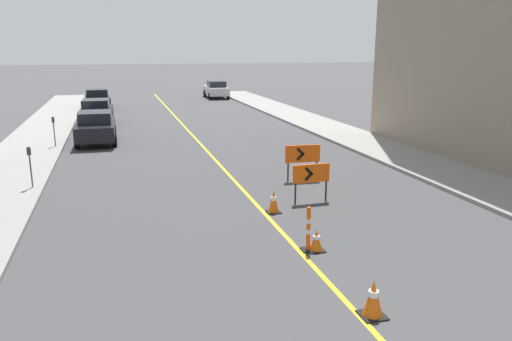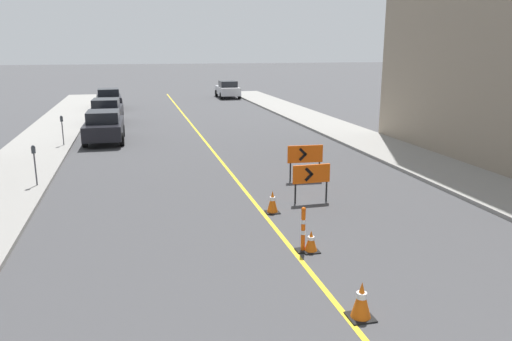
{
  "view_description": "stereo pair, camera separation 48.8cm",
  "coord_description": "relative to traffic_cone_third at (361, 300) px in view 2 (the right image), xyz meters",
  "views": [
    {
      "loc": [
        -3.97,
        2.93,
        4.69
      ],
      "look_at": [
        0.07,
        17.22,
        1.0
      ],
      "focal_mm": 35.0,
      "sensor_mm": 36.0,
      "label": 1
    },
    {
      "loc": [
        -3.49,
        2.8,
        4.69
      ],
      "look_at": [
        0.07,
        17.22,
        1.0
      ],
      "focal_mm": 35.0,
      "sensor_mm": 36.0,
      "label": 2
    }
  ],
  "objects": [
    {
      "name": "lane_stripe",
      "position": [
        -0.23,
        17.37,
        -0.34
      ],
      "size": [
        0.12,
        54.94,
        0.01
      ],
      "color": "gold",
      "rests_on": "ground_plane"
    },
    {
      "name": "sidewalk_left",
      "position": [
        -8.2,
        17.37,
        -0.28
      ],
      "size": [
        3.04,
        54.94,
        0.13
      ],
      "color": "gray",
      "rests_on": "ground_plane"
    },
    {
      "name": "sidewalk_right",
      "position": [
        7.74,
        17.37,
        -0.28
      ],
      "size": [
        3.04,
        54.94,
        0.13
      ],
      "color": "gray",
      "rests_on": "ground_plane"
    },
    {
      "name": "traffic_cone_third",
      "position": [
        0.0,
        0.0,
        0.0
      ],
      "size": [
        0.45,
        0.45,
        0.69
      ],
      "color": "black",
      "rests_on": "ground_plane"
    },
    {
      "name": "traffic_cone_fourth",
      "position": [
        0.16,
        3.02,
        -0.09
      ],
      "size": [
        0.38,
        0.38,
        0.52
      ],
      "color": "black",
      "rests_on": "ground_plane"
    },
    {
      "name": "traffic_cone_fifth",
      "position": [
        0.05,
        5.97,
        -0.01
      ],
      "size": [
        0.39,
        0.39,
        0.67
      ],
      "color": "black",
      "rests_on": "ground_plane"
    },
    {
      "name": "delineator_post_rear",
      "position": [
        -0.02,
        3.08,
        0.12
      ],
      "size": [
        0.32,
        0.32,
        1.09
      ],
      "color": "black",
      "rests_on": "ground_plane"
    },
    {
      "name": "arrow_barricade_primary",
      "position": [
        1.48,
        6.66,
        0.51
      ],
      "size": [
        1.2,
        0.1,
        1.19
      ],
      "rotation": [
        0.0,
        0.0,
        0.02
      ],
      "color": "#EF560C",
      "rests_on": "ground_plane"
    },
    {
      "name": "arrow_barricade_secondary",
      "position": [
        2.16,
        9.17,
        0.58
      ],
      "size": [
        1.29,
        0.14,
        1.29
      ],
      "rotation": [
        0.0,
        0.0,
        -0.06
      ],
      "color": "#EF560C",
      "rests_on": "ground_plane"
    },
    {
      "name": "parked_car_curb_near",
      "position": [
        -5.18,
        18.77,
        0.46
      ],
      "size": [
        1.94,
        4.34,
        1.59
      ],
      "rotation": [
        0.0,
        0.0,
        -0.02
      ],
      "color": "black",
      "rests_on": "ground_plane"
    },
    {
      "name": "parked_car_curb_mid",
      "position": [
        -5.32,
        24.92,
        0.46
      ],
      "size": [
        1.99,
        4.38,
        1.59
      ],
      "rotation": [
        0.0,
        0.0,
        -0.05
      ],
      "color": "black",
      "rests_on": "ground_plane"
    },
    {
      "name": "parked_car_curb_far",
      "position": [
        -5.47,
        32.95,
        0.46
      ],
      "size": [
        2.02,
        4.39,
        1.59
      ],
      "rotation": [
        0.0,
        0.0,
        0.05
      ],
      "color": "black",
      "rests_on": "ground_plane"
    },
    {
      "name": "parked_car_opposite_side",
      "position": [
        5.09,
        39.49,
        0.46
      ],
      "size": [
        1.94,
        4.33,
        1.59
      ],
      "rotation": [
        0.0,
        0.0,
        -0.02
      ],
      "color": "#B7B7BC",
      "rests_on": "ground_plane"
    },
    {
      "name": "parking_meter_near_curb",
      "position": [
        -7.03,
        10.33,
        0.76
      ],
      "size": [
        0.12,
        0.11,
        1.38
      ],
      "color": "#4C4C51",
      "rests_on": "sidewalk_left"
    },
    {
      "name": "parking_meter_far_curb",
      "position": [
        -7.03,
        17.68,
        0.77
      ],
      "size": [
        0.12,
        0.11,
        1.41
      ],
      "color": "#4C4C51",
      "rests_on": "sidewalk_left"
    }
  ]
}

